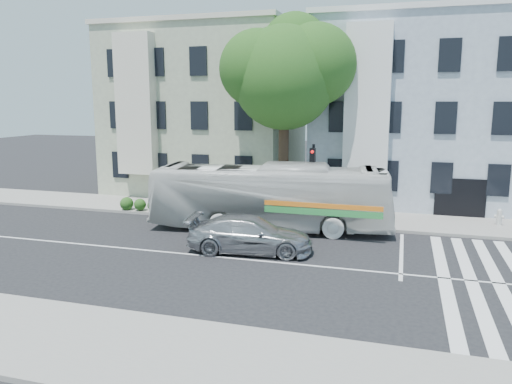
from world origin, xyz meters
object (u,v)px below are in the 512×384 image
at_px(fire_hydrant, 499,217).
at_px(traffic_signal, 313,173).
at_px(bus, 270,197).
at_px(sedan, 250,234).

bearing_deg(fire_hydrant, traffic_signal, -167.25).
height_order(bus, traffic_signal, traffic_signal).
xyz_separation_m(sedan, fire_hydrant, (10.78, 7.38, -0.19)).
height_order(sedan, traffic_signal, traffic_signal).
bearing_deg(bus, fire_hydrant, -79.21).
distance_m(bus, fire_hydrant, 11.53).
distance_m(bus, sedan, 3.97).
relative_size(bus, traffic_signal, 2.84).
xyz_separation_m(traffic_signal, fire_hydrant, (9.10, 2.06, -2.10)).
distance_m(bus, traffic_signal, 2.55).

